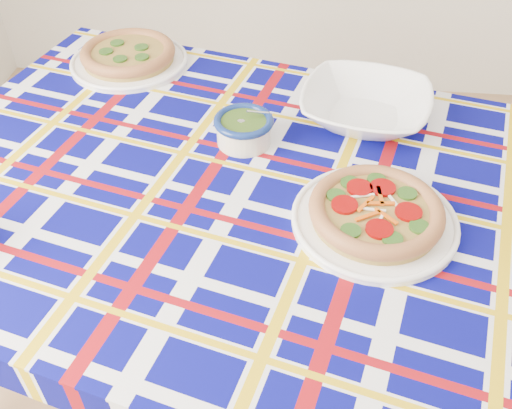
# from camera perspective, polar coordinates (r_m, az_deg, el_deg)

# --- Properties ---
(dining_table) EXTENTS (1.79, 1.36, 0.75)m
(dining_table) POSITION_cam_1_polar(r_m,az_deg,el_deg) (1.19, 2.82, -1.83)
(dining_table) COLOR brown
(dining_table) RESTS_ON floor
(tablecloth) EXTENTS (1.83, 1.40, 0.11)m
(tablecloth) POSITION_cam_1_polar(r_m,az_deg,el_deg) (1.17, 2.86, -0.96)
(tablecloth) COLOR #050663
(tablecloth) RESTS_ON dining_table
(main_focaccia_plate) EXTENTS (0.39, 0.39, 0.06)m
(main_focaccia_plate) POSITION_cam_1_polar(r_m,az_deg,el_deg) (1.08, 11.91, -0.66)
(main_focaccia_plate) COLOR olive
(main_focaccia_plate) RESTS_ON tablecloth
(pesto_bowl) EXTENTS (0.15, 0.15, 0.08)m
(pesto_bowl) POSITION_cam_1_polar(r_m,az_deg,el_deg) (1.25, -1.23, 7.70)
(pesto_bowl) COLOR #233D10
(pesto_bowl) RESTS_ON tablecloth
(serving_bowl) EXTENTS (0.35, 0.35, 0.07)m
(serving_bowl) POSITION_cam_1_polar(r_m,az_deg,el_deg) (1.35, 10.88, 9.64)
(serving_bowl) COLOR white
(serving_bowl) RESTS_ON tablecloth
(second_focaccia_plate) EXTENTS (0.35, 0.35, 0.06)m
(second_focaccia_plate) POSITION_cam_1_polar(r_m,az_deg,el_deg) (1.60, -12.66, 14.46)
(second_focaccia_plate) COLOR olive
(second_focaccia_plate) RESTS_ON tablecloth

